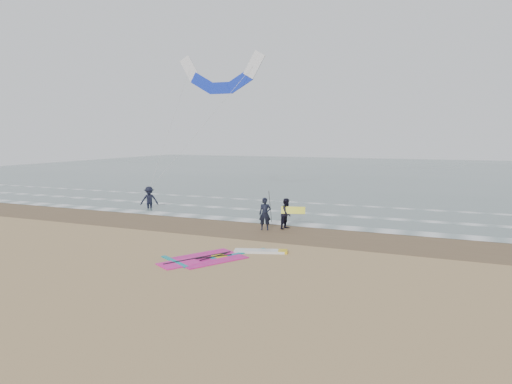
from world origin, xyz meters
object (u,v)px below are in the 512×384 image
at_px(person_walking, 287,214).
at_px(person_wading, 149,195).
at_px(windsurf_rig, 223,256).
at_px(surf_kite, 221,78).
at_px(person_standing, 265,214).

height_order(person_walking, person_wading, person_wading).
distance_m(windsurf_rig, person_walking, 6.70).
height_order(person_wading, surf_kite, surf_kite).
relative_size(person_walking, surf_kite, 0.17).
bearing_deg(windsurf_rig, person_wading, 138.03).
relative_size(windsurf_rig, person_standing, 2.70).
bearing_deg(person_standing, person_walking, 20.18).
height_order(person_walking, surf_kite, surf_kite).
relative_size(windsurf_rig, person_wading, 2.51).
distance_m(windsurf_rig, surf_kite, 17.94).
xyz_separation_m(person_standing, surf_kite, (-6.59, 7.82, 8.41)).
xyz_separation_m(windsurf_rig, surf_kite, (-7.00, 13.68, 9.26)).
distance_m(person_standing, surf_kite, 13.24).
distance_m(person_standing, person_walking, 1.24).
bearing_deg(person_standing, windsurf_rig, -103.77).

